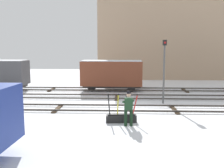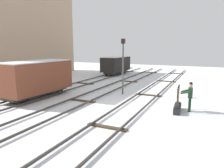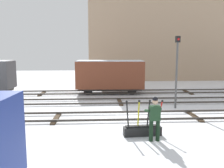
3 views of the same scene
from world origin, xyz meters
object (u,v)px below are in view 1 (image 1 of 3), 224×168
signal_post (164,65)px  freight_car_near_switch (112,73)px  switch_lever_frame (121,117)px  rail_worker (128,106)px

signal_post → freight_car_near_switch: bearing=125.4°
switch_lever_frame → signal_post: 5.74m
signal_post → switch_lever_frame: bearing=-122.0°
signal_post → freight_car_near_switch: size_ratio=0.80×
freight_car_near_switch → rail_worker: bearing=-81.5°
rail_worker → signal_post: 5.84m
signal_post → freight_car_near_switch: signal_post is taller
rail_worker → signal_post: bearing=59.9°
switch_lever_frame → signal_post: size_ratio=0.38×
rail_worker → signal_post: signal_post is taller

